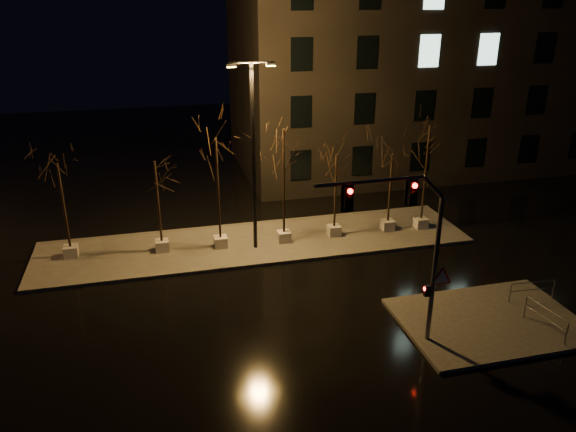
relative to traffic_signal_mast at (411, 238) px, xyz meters
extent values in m
plane|color=black|center=(-3.45, 4.11, -4.38)|extent=(90.00, 90.00, 0.00)
cube|color=#494741|center=(-3.45, 10.11, -4.31)|extent=(22.00, 5.00, 0.15)
cube|color=#494741|center=(4.05, 0.61, -4.31)|extent=(7.00, 5.00, 0.15)
cube|color=black|center=(10.55, 22.11, 3.12)|extent=(25.00, 12.00, 15.00)
cube|color=silver|center=(-12.53, 10.58, -3.96)|extent=(0.65, 0.65, 0.55)
cylinder|color=black|center=(-12.53, 10.58, -1.59)|extent=(0.11, 0.11, 4.19)
cube|color=silver|center=(-8.21, 10.18, -3.96)|extent=(0.65, 0.65, 0.55)
cylinder|color=black|center=(-8.21, 10.18, -1.65)|extent=(0.11, 0.11, 4.06)
cube|color=silver|center=(-5.32, 9.91, -3.96)|extent=(0.65, 0.65, 0.55)
cylinder|color=black|center=(-5.32, 9.91, -1.14)|extent=(0.11, 0.11, 5.08)
cube|color=silver|center=(-2.07, 9.78, -3.96)|extent=(0.65, 0.65, 0.55)
cylinder|color=black|center=(-2.07, 9.78, -1.01)|extent=(0.11, 0.11, 5.33)
cube|color=silver|center=(0.69, 9.88, -3.96)|extent=(0.65, 0.65, 0.55)
cylinder|color=black|center=(0.69, 9.88, -1.76)|extent=(0.11, 0.11, 3.84)
cube|color=silver|center=(3.72, 9.90, -3.96)|extent=(0.65, 0.65, 0.55)
cylinder|color=black|center=(3.72, 9.90, -1.84)|extent=(0.11, 0.11, 3.68)
cube|color=silver|center=(5.60, 9.73, -3.96)|extent=(0.65, 0.65, 0.55)
cylinder|color=black|center=(5.60, 9.73, -1.13)|extent=(0.11, 0.11, 5.11)
cylinder|color=#5B5D62|center=(1.05, 0.01, -1.43)|extent=(0.17, 0.17, 5.59)
cylinder|color=#5B5D62|center=(-1.60, -0.01, 2.15)|extent=(3.73, 0.16, 0.13)
cube|color=black|center=(-0.07, 0.00, 1.63)|extent=(0.28, 0.21, 0.84)
cube|color=black|center=(-2.31, -0.01, 1.63)|extent=(0.28, 0.21, 0.84)
cube|color=black|center=(0.84, 0.01, -2.18)|extent=(0.21, 0.17, 0.42)
cone|color=red|center=(1.33, -0.03, -1.71)|extent=(0.97, 0.03, 0.97)
sphere|color=#FF0C07|center=(1.05, 0.01, 1.91)|extent=(0.17, 0.17, 0.17)
cylinder|color=black|center=(-3.62, 9.47, 0.30)|extent=(0.18, 0.18, 9.07)
cylinder|color=black|center=(-3.62, 9.47, 4.84)|extent=(2.00, 0.12, 0.09)
cube|color=#FFAC32|center=(-4.53, 9.45, 4.70)|extent=(0.46, 0.26, 0.18)
cube|color=#FFAC32|center=(-2.71, 9.48, 4.70)|extent=(0.46, 0.26, 0.18)
cylinder|color=#5B5D62|center=(5.57, 1.58, -3.83)|extent=(0.04, 0.04, 0.80)
cylinder|color=#5B5D62|center=(7.52, 1.43, -3.83)|extent=(0.04, 0.04, 0.80)
cylinder|color=#5B5D62|center=(6.55, 1.51, -3.39)|extent=(1.95, 0.19, 0.04)
cylinder|color=#5B5D62|center=(6.55, 1.51, -3.74)|extent=(1.95, 0.19, 0.04)
cylinder|color=#5B5D62|center=(5.72, -1.60, -3.78)|extent=(0.05, 0.05, 0.91)
cylinder|color=#5B5D62|center=(5.43, 0.39, -3.78)|extent=(0.05, 0.05, 0.91)
cylinder|color=#5B5D62|center=(5.57, -0.60, -3.28)|extent=(0.32, 2.00, 0.04)
cylinder|color=#5B5D62|center=(5.57, -0.60, -3.68)|extent=(0.32, 2.00, 0.04)
camera|label=1|loc=(-8.29, -15.87, 7.81)|focal=35.00mm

